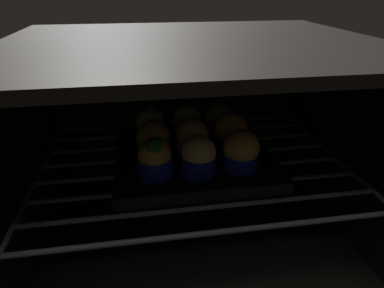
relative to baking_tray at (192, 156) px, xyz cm
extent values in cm
cube|color=black|center=(0.00, -0.48, -15.45)|extent=(59.00, 47.00, 1.50)
cube|color=black|center=(0.00, -0.48, 20.05)|extent=(59.00, 47.00, 1.50)
cube|color=black|center=(0.00, 22.27, 2.30)|extent=(59.00, 1.50, 34.00)
cube|color=black|center=(-28.75, -0.48, 2.30)|extent=(1.50, 47.00, 34.00)
cube|color=black|center=(28.75, -0.48, 2.30)|extent=(1.50, 47.00, 34.00)
cylinder|color=#4C494C|center=(0.00, -19.48, -1.10)|extent=(54.00, 0.80, 0.80)
cylinder|color=#4C494C|center=(0.00, -14.05, -1.10)|extent=(54.00, 0.80, 0.80)
cylinder|color=#4C494C|center=(0.00, -8.63, -1.10)|extent=(54.00, 0.80, 0.80)
cylinder|color=#4C494C|center=(0.00, -3.20, -1.10)|extent=(54.00, 0.80, 0.80)
cylinder|color=#4C494C|center=(0.00, 2.23, -1.10)|extent=(54.00, 0.80, 0.80)
cylinder|color=#4C494C|center=(0.00, 7.66, -1.10)|extent=(54.00, 0.80, 0.80)
cylinder|color=#4C494C|center=(0.00, 13.09, -1.10)|extent=(54.00, 0.80, 0.80)
cylinder|color=#4C494C|center=(0.00, 18.52, -1.10)|extent=(54.00, 0.80, 0.80)
cylinder|color=#4C494C|center=(-27.00, -0.48, -1.10)|extent=(0.80, 42.00, 0.80)
cylinder|color=#4C494C|center=(27.00, -0.48, -1.10)|extent=(0.80, 42.00, 0.80)
cube|color=black|center=(0.00, 0.00, -0.10)|extent=(27.22, 27.22, 1.20)
cube|color=black|center=(0.00, -13.21, 1.00)|extent=(27.22, 0.80, 1.00)
cube|color=black|center=(0.00, 13.21, 1.00)|extent=(27.22, 0.80, 1.00)
cube|color=black|center=(-13.21, 0.00, 1.00)|extent=(0.80, 27.22, 1.00)
cube|color=black|center=(13.21, 0.00, 1.00)|extent=(0.80, 27.22, 1.00)
cylinder|color=#1928B7|center=(-7.04, -6.45, 2.16)|extent=(5.60, 5.60, 3.31)
sphere|color=gold|center=(-7.04, -6.45, 4.34)|extent=(5.33, 5.33, 5.33)
sphere|color=#1E6023|center=(-6.98, -7.53, 6.45)|extent=(2.57, 2.57, 2.57)
cylinder|color=#1928B7|center=(0.29, -6.78, 2.16)|extent=(5.60, 5.60, 3.31)
sphere|color=#E0CC7A|center=(0.29, -6.78, 4.39)|extent=(5.60, 5.60, 5.60)
sphere|color=#28702D|center=(-0.63, -6.87, 6.00)|extent=(1.94, 1.94, 1.94)
cylinder|color=#1928B7|center=(7.12, -6.46, 2.16)|extent=(5.60, 5.60, 3.31)
sphere|color=gold|center=(7.12, -6.46, 4.48)|extent=(6.05, 6.05, 6.05)
cylinder|color=silver|center=(-6.90, 0.12, 2.16)|extent=(5.60, 5.60, 3.31)
sphere|color=gold|center=(-6.90, 0.12, 4.35)|extent=(6.03, 6.03, 6.03)
cylinder|color=silver|center=(0.05, -0.01, 2.16)|extent=(5.60, 5.60, 3.31)
sphere|color=#E0CC7A|center=(0.05, -0.01, 4.38)|extent=(5.90, 5.90, 5.90)
sphere|color=#19511E|center=(0.11, 1.12, 6.56)|extent=(1.72, 1.72, 1.72)
cylinder|color=#1928B7|center=(7.13, 0.24, 2.16)|extent=(5.60, 5.60, 3.31)
sphere|color=gold|center=(7.13, 0.24, 4.81)|extent=(6.16, 6.16, 6.16)
sphere|color=#1E6023|center=(5.95, 0.11, 7.01)|extent=(1.77, 1.77, 1.77)
cylinder|color=#1928B7|center=(-7.13, 6.44, 2.16)|extent=(5.60, 5.60, 3.31)
sphere|color=#E0CC7A|center=(-7.13, 6.44, 4.81)|extent=(5.40, 5.40, 5.40)
sphere|color=#28702D|center=(-7.00, 5.94, 6.92)|extent=(2.53, 2.53, 2.53)
cylinder|color=#7A238C|center=(0.05, 6.69, 2.16)|extent=(5.60, 5.60, 3.31)
sphere|color=#E0CC7A|center=(0.05, 6.69, 4.59)|extent=(5.66, 5.66, 5.66)
cylinder|color=#1928B7|center=(6.49, 7.01, 2.16)|extent=(5.60, 5.60, 3.31)
sphere|color=#E0CC7A|center=(6.49, 7.01, 4.42)|extent=(5.44, 5.44, 5.44)
sphere|color=#28702D|center=(6.72, 6.97, 6.69)|extent=(2.31, 2.31, 2.31)
camera|label=1|loc=(-8.43, -52.39, 28.95)|focal=30.71mm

